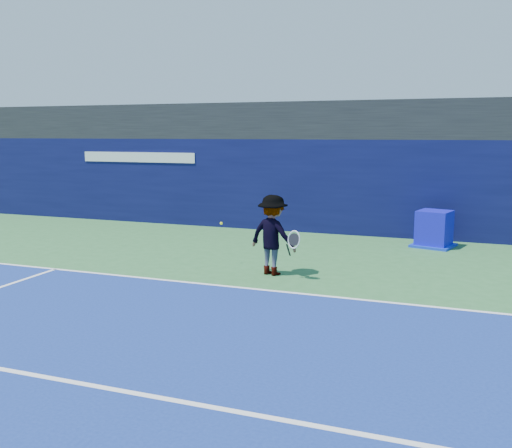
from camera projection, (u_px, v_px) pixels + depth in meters
name	position (u px, v px, depth m)	size (l,w,h in m)	color
ground	(186.00, 337.00, 9.02)	(80.00, 80.00, 0.00)	#2F6935
baseline	(253.00, 289.00, 11.80)	(24.00, 0.10, 0.01)	white
service_line	(113.00, 389.00, 7.17)	(24.00, 0.10, 0.01)	white
stadium_band	(342.00, 121.00, 19.11)	(36.00, 3.00, 1.20)	black
back_wall_assembly	(334.00, 186.00, 18.51)	(36.00, 1.03, 3.00)	#0A0D3B
equipment_cart	(434.00, 230.00, 16.18)	(1.32, 1.32, 1.03)	#100DB7
tennis_player	(273.00, 235.00, 12.92)	(1.42, 0.99, 1.83)	white
tennis_ball	(221.00, 223.00, 13.88)	(0.07, 0.07, 0.07)	yellow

